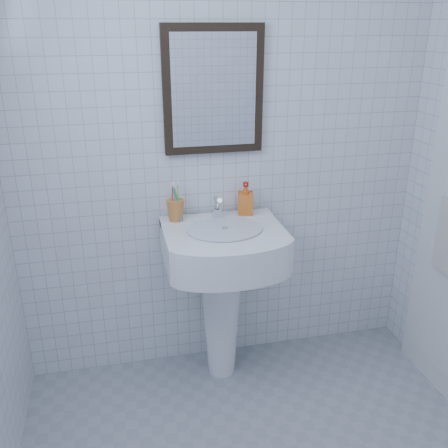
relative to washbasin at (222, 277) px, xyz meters
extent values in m
cube|color=silver|center=(0.05, 0.21, 0.63)|extent=(2.20, 0.02, 2.50)
cone|color=white|center=(0.00, 0.03, -0.24)|extent=(0.23, 0.23, 0.75)
cube|color=white|center=(0.00, -0.03, 0.20)|extent=(0.60, 0.43, 0.18)
cube|color=white|center=(0.00, 0.14, 0.28)|extent=(0.60, 0.11, 0.03)
cylinder|color=silver|center=(0.00, -0.06, 0.30)|extent=(0.37, 0.37, 0.01)
cylinder|color=silver|center=(0.00, 0.11, 0.32)|extent=(0.05, 0.05, 0.05)
cylinder|color=silver|center=(0.00, 0.10, 0.38)|extent=(0.03, 0.10, 0.08)
cylinder|color=silver|center=(0.00, 0.13, 0.36)|extent=(0.03, 0.05, 0.09)
imported|color=#DC5315|center=(0.16, 0.14, 0.38)|extent=(0.10, 0.10, 0.17)
cube|color=black|center=(0.00, 0.19, 0.93)|extent=(0.50, 0.04, 0.62)
cube|color=white|center=(0.00, 0.18, 0.93)|extent=(0.42, 0.00, 0.54)
camera|label=1|loc=(-0.51, -2.27, 1.24)|focal=40.00mm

